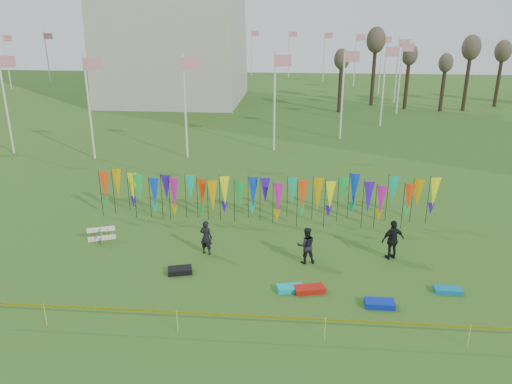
# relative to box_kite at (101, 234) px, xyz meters

# --- Properties ---
(ground) EXTENTS (160.00, 160.00, 0.00)m
(ground) POSITION_rel_box_kite_xyz_m (7.77, -5.40, -0.39)
(ground) COLOR #335718
(ground) RESTS_ON ground
(flagpole_ring) EXTENTS (57.40, 56.16, 8.00)m
(flagpole_ring) POSITION_rel_box_kite_xyz_m (-6.23, 42.60, 3.61)
(flagpole_ring) COLOR silver
(flagpole_ring) RESTS_ON ground
(banner_row) EXTENTS (18.64, 0.64, 2.52)m
(banner_row) POSITION_rel_box_kite_xyz_m (8.04, 3.44, 1.25)
(banner_row) COLOR black
(banner_row) RESTS_ON ground
(caution_tape_near) EXTENTS (26.00, 0.02, 0.90)m
(caution_tape_near) POSITION_rel_box_kite_xyz_m (7.54, -7.18, 0.39)
(caution_tape_near) COLOR #DCCA04
(caution_tape_near) RESTS_ON ground
(box_kite) EXTENTS (0.70, 0.70, 0.77)m
(box_kite) POSITION_rel_box_kite_xyz_m (0.00, 0.00, 0.00)
(box_kite) COLOR red
(box_kite) RESTS_ON ground
(person_left) EXTENTS (0.73, 0.61, 1.71)m
(person_left) POSITION_rel_box_kite_xyz_m (5.54, -0.93, 0.47)
(person_left) COLOR black
(person_left) RESTS_ON ground
(person_mid) EXTENTS (0.94, 0.69, 1.75)m
(person_mid) POSITION_rel_box_kite_xyz_m (10.28, -1.42, 0.49)
(person_mid) COLOR black
(person_mid) RESTS_ON ground
(person_right) EXTENTS (1.29, 1.02, 1.93)m
(person_right) POSITION_rel_box_kite_xyz_m (14.29, -0.68, 0.58)
(person_right) COLOR black
(person_right) RESTS_ON ground
(kite_bag_turquoise) EXTENTS (1.20, 0.79, 0.22)m
(kite_bag_turquoise) POSITION_rel_box_kite_xyz_m (9.63, -4.00, -0.28)
(kite_bag_turquoise) COLOR #0BB1B3
(kite_bag_turquoise) RESTS_ON ground
(kite_bag_blue) EXTENTS (1.15, 0.61, 0.24)m
(kite_bag_blue) POSITION_rel_box_kite_xyz_m (13.15, -4.86, -0.27)
(kite_bag_blue) COLOR #0A26AA
(kite_bag_blue) RESTS_ON ground
(kite_bag_red) EXTENTS (1.37, 0.87, 0.23)m
(kite_bag_red) POSITION_rel_box_kite_xyz_m (10.42, -4.01, -0.27)
(kite_bag_red) COLOR #B6160C
(kite_bag_red) RESTS_ON ground
(kite_bag_black) EXTENTS (1.17, 0.85, 0.24)m
(kite_bag_black) POSITION_rel_box_kite_xyz_m (4.70, -2.91, -0.27)
(kite_bag_black) COLOR black
(kite_bag_black) RESTS_ON ground
(kite_bag_teal) EXTENTS (1.09, 0.54, 0.21)m
(kite_bag_teal) POSITION_rel_box_kite_xyz_m (16.12, -3.56, -0.28)
(kite_bag_teal) COLOR #0B6F9E
(kite_bag_teal) RESTS_ON ground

